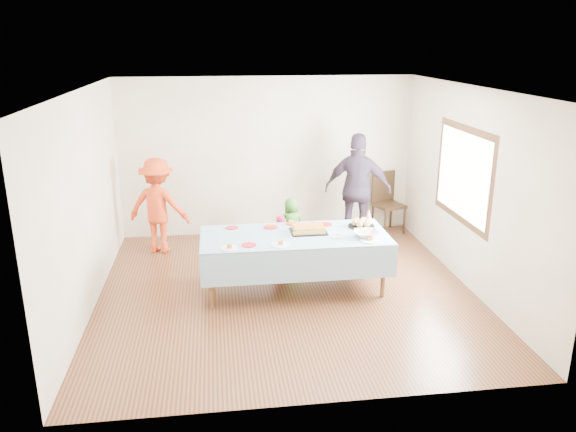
{
  "coord_description": "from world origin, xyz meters",
  "views": [
    {
      "loc": [
        -0.9,
        -6.92,
        3.28
      ],
      "look_at": [
        0.06,
        0.3,
        0.97
      ],
      "focal_mm": 35.0,
      "sensor_mm": 36.0,
      "label": 1
    }
  ],
  "objects_px": {
    "birthday_cake": "(308,229)",
    "dining_chair": "(386,199)",
    "party_table": "(295,239)",
    "adult_left": "(158,206)"
  },
  "relations": [
    {
      "from": "birthday_cake",
      "to": "adult_left",
      "type": "distance_m",
      "value": 2.68
    },
    {
      "from": "birthday_cake",
      "to": "adult_left",
      "type": "height_order",
      "value": "adult_left"
    },
    {
      "from": "adult_left",
      "to": "dining_chair",
      "type": "bearing_deg",
      "value": -155.39
    },
    {
      "from": "dining_chair",
      "to": "adult_left",
      "type": "relative_size",
      "value": 0.7
    },
    {
      "from": "birthday_cake",
      "to": "adult_left",
      "type": "xyz_separation_m",
      "value": [
        -2.13,
        1.61,
        -0.06
      ]
    },
    {
      "from": "birthday_cake",
      "to": "dining_chair",
      "type": "xyz_separation_m",
      "value": [
        1.75,
        2.11,
        -0.23
      ]
    },
    {
      "from": "party_table",
      "to": "adult_left",
      "type": "distance_m",
      "value": 2.58
    },
    {
      "from": "dining_chair",
      "to": "adult_left",
      "type": "distance_m",
      "value": 3.92
    },
    {
      "from": "party_table",
      "to": "dining_chair",
      "type": "distance_m",
      "value": 2.94
    },
    {
      "from": "party_table",
      "to": "adult_left",
      "type": "bearing_deg",
      "value": 138.61
    }
  ]
}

